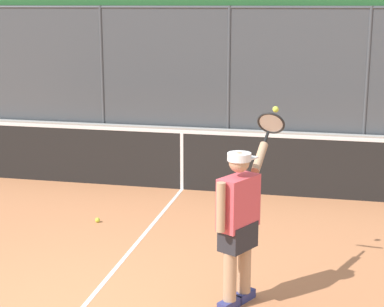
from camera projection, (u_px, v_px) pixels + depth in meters
The scene contains 4 objects.
fence_backdrop at pixel (233, 66), 14.68m from camera, with size 20.77×1.37×3.00m.
tennis_net at pixel (182, 159), 10.08m from camera, with size 11.27×0.09×1.07m.
tennis_player at pixel (239, 218), 6.12m from camera, with size 0.56×1.30×1.83m.
tennis_ball_near_baseline at pixel (98, 220), 8.64m from camera, with size 0.07×0.07×0.07m, color #C1D138.
Camera 1 is at (-2.29, 5.20, 2.90)m, focal length 59.77 mm.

